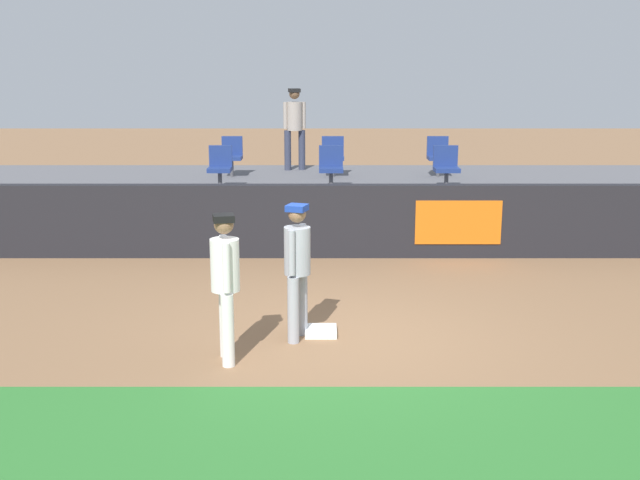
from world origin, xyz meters
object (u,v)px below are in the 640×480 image
at_px(player_fielder_home, 225,278).
at_px(player_runner_visitor, 297,262).
at_px(seat_back_right, 437,154).
at_px(seat_back_left, 231,154).
at_px(spectator_hooded, 294,123).
at_px(seat_front_center, 330,165).
at_px(seat_front_left, 219,165).
at_px(first_base, 320,331).
at_px(seat_front_right, 445,165).
at_px(seat_back_center, 332,154).

relative_size(player_fielder_home, player_runner_visitor, 1.02).
distance_m(seat_back_right, seat_back_left, 4.41).
height_order(seat_back_left, spectator_hooded, spectator_hooded).
relative_size(player_fielder_home, seat_front_center, 2.07).
distance_m(seat_front_left, seat_back_left, 1.80).
relative_size(seat_front_left, seat_front_center, 1.00).
relative_size(first_base, spectator_hooded, 0.22).
relative_size(player_runner_visitor, seat_front_right, 2.03).
xyz_separation_m(player_fielder_home, seat_back_right, (3.60, 8.11, 0.43)).
xyz_separation_m(seat_front_left, spectator_hooded, (1.34, 2.74, 0.58)).
height_order(seat_back_left, seat_front_center, same).
height_order(first_base, seat_back_left, seat_back_left).
height_order(seat_front_left, seat_back_center, same).
height_order(seat_back_center, seat_back_left, same).
xyz_separation_m(first_base, player_runner_visitor, (-0.29, -0.15, 0.95)).
bearing_deg(seat_front_center, seat_back_center, 87.99).
distance_m(player_runner_visitor, seat_back_center, 7.41).
bearing_deg(seat_back_right, seat_front_right, -93.56).
bearing_deg(first_base, spectator_hooded, 94.06).
distance_m(player_runner_visitor, spectator_hooded, 8.39).
distance_m(first_base, seat_front_center, 5.61).
height_order(seat_front_left, seat_back_left, same).
height_order(seat_back_right, seat_back_left, same).
xyz_separation_m(player_fielder_home, seat_front_center, (1.28, 6.31, 0.43)).
bearing_deg(seat_front_left, seat_back_center, 39.48).
xyz_separation_m(first_base, spectator_hooded, (-0.58, 8.17, 1.97)).
relative_size(first_base, seat_back_center, 0.48).
bearing_deg(first_base, seat_front_right, 66.12).
bearing_deg(seat_front_left, seat_front_center, 0.01).
height_order(seat_back_right, seat_back_center, same).
relative_size(seat_front_left, seat_back_left, 1.00).
xyz_separation_m(seat_front_right, seat_back_left, (-4.30, 1.80, -0.00)).
height_order(player_runner_visitor, seat_front_left, seat_front_left).
relative_size(seat_back_right, seat_front_center, 1.00).
bearing_deg(player_runner_visitor, spectator_hooded, -159.18).
relative_size(first_base, seat_front_left, 0.48).
bearing_deg(spectator_hooded, player_runner_visitor, 79.80).
bearing_deg(spectator_hooded, seat_front_center, 93.65).
xyz_separation_m(player_fielder_home, spectator_hooded, (0.50, 9.05, 1.01)).
relative_size(seat_front_right, seat_front_center, 1.00).
bearing_deg(player_runner_visitor, seat_front_left, -144.85).
xyz_separation_m(seat_back_center, seat_front_center, (-0.06, -1.80, -0.00)).
distance_m(player_fielder_home, spectator_hooded, 9.12).
xyz_separation_m(player_fielder_home, seat_front_left, (-0.84, 6.31, 0.43)).
height_order(seat_front_right, seat_front_left, same).
relative_size(first_base, seat_back_left, 0.48).
distance_m(player_runner_visitor, seat_front_center, 5.61).
bearing_deg(seat_back_center, player_runner_visitor, -94.28).
bearing_deg(seat_back_right, seat_front_left, -157.92).
distance_m(seat_back_center, seat_back_left, 2.16).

